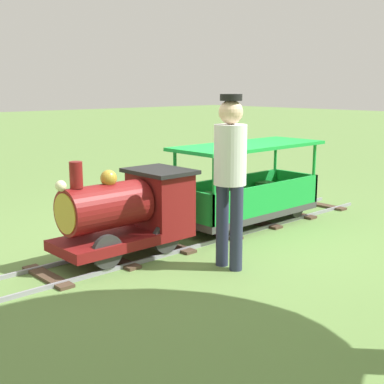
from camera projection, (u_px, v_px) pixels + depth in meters
ground_plane at (207, 236)px, 6.06m from camera, size 60.00×60.00×0.00m
track at (194, 238)px, 5.92m from camera, size 0.73×5.70×0.04m
locomotive at (130, 210)px, 5.26m from camera, size 0.69×1.45×0.98m
passenger_car at (248, 192)px, 6.43m from camera, size 0.79×2.00×0.97m
conductor_person at (230, 168)px, 4.84m from camera, size 0.30×0.30×1.62m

